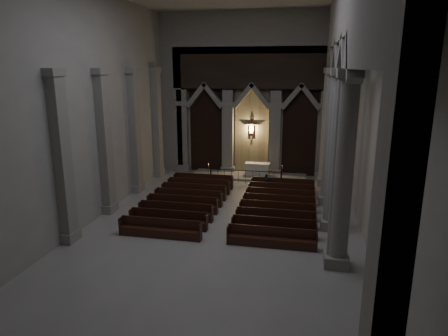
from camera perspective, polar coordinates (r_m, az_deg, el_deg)
name	(u,v)px	position (r m, az deg, el deg)	size (l,w,h in m)	color
room	(219,77)	(18.73, -0.68, 12.82)	(24.00, 24.10, 12.00)	#9C9994
sanctuary_wall	(252,87)	(30.13, 4.03, 11.44)	(14.00, 0.77, 12.00)	gray
right_arcade	(342,72)	(19.70, 16.46, 12.98)	(1.00, 24.00, 12.00)	gray
left_pilasters	(121,139)	(24.63, -14.46, 4.07)	(0.60, 13.00, 8.03)	gray
sanctuary_step	(249,176)	(30.25, 3.58, -1.11)	(8.50, 2.60, 0.15)	gray
altar	(257,169)	(30.06, 4.79, -0.15)	(1.84, 0.74, 0.94)	beige
altar_rail	(245,175)	(28.29, 3.07, -0.94)	(5.13, 0.09, 1.01)	black
candle_stand_left	(209,175)	(29.35, -2.21, -1.06)	(0.20, 0.20, 1.21)	#93602D
candle_stand_right	(282,177)	(29.07, 8.28, -1.34)	(0.21, 0.21, 1.23)	#93602D
pews	(231,206)	(23.03, 0.95, -5.47)	(9.53, 8.91, 0.92)	black
worshipper	(266,183)	(26.71, 6.08, -2.12)	(0.42, 0.28, 1.16)	black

